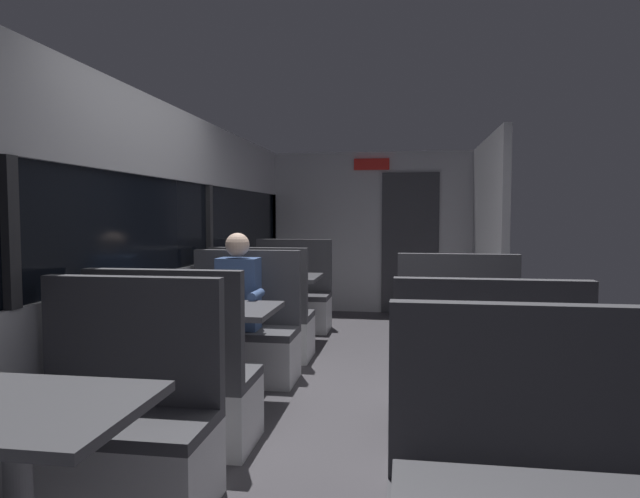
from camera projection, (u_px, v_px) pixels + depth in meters
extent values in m
cube|color=#423F44|center=(336.00, 415.00, 3.96)|extent=(3.30, 9.20, 0.02)
cube|color=#B2B2B7|center=(142.00, 341.00, 4.15)|extent=(0.08, 8.40, 0.95)
cube|color=#B2B2B7|center=(138.00, 133.00, 4.05)|extent=(0.08, 8.40, 0.60)
cube|color=black|center=(139.00, 226.00, 4.10)|extent=(0.03, 8.40, 0.75)
cube|color=#2D2D30|center=(9.00, 233.00, 2.71)|extent=(0.06, 0.08, 0.75)
cube|color=#2D2D30|center=(209.00, 223.00, 5.48)|extent=(0.06, 0.08, 0.75)
cube|color=#2D2D30|center=(275.00, 220.00, 8.24)|extent=(0.06, 0.08, 0.75)
cube|color=#B2B2B7|center=(371.00, 232.00, 8.04)|extent=(2.90, 0.08, 2.30)
cube|color=#333338|center=(410.00, 243.00, 7.91)|extent=(0.80, 0.04, 2.00)
cube|color=red|center=(372.00, 164.00, 7.92)|extent=(0.50, 0.03, 0.16)
cube|color=#B2B2B7|center=(488.00, 236.00, 6.63)|extent=(0.08, 2.40, 2.30)
cube|color=#4C4C51|center=(16.00, 409.00, 1.99)|extent=(0.90, 0.70, 0.04)
cube|color=silver|center=(114.00, 469.00, 2.67)|extent=(0.95, 0.50, 0.39)
cube|color=#47474C|center=(113.00, 423.00, 2.66)|extent=(0.95, 0.50, 0.06)
cube|color=#47474C|center=(133.00, 340.00, 2.84)|extent=(0.95, 0.08, 0.65)
cylinder|color=#9E9EA3|center=(215.00, 360.00, 4.08)|extent=(0.10, 0.10, 0.70)
cube|color=#4C4C51|center=(214.00, 310.00, 4.06)|extent=(0.90, 0.70, 0.04)
cube|color=silver|center=(179.00, 412.00, 3.44)|extent=(0.95, 0.50, 0.39)
cube|color=#47474C|center=(178.00, 376.00, 3.43)|extent=(0.95, 0.50, 0.06)
cube|color=#47474C|center=(163.00, 326.00, 3.20)|extent=(0.95, 0.08, 0.65)
cube|color=silver|center=(241.00, 358.00, 4.74)|extent=(0.95, 0.50, 0.39)
cube|color=#47474C|center=(241.00, 332.00, 4.73)|extent=(0.95, 0.50, 0.06)
cube|color=#47474C|center=(247.00, 287.00, 4.92)|extent=(0.95, 0.08, 0.65)
cylinder|color=#9E9EA3|center=(279.00, 311.00, 6.16)|extent=(0.10, 0.10, 0.70)
cube|color=#4C4C51|center=(278.00, 277.00, 6.13)|extent=(0.90, 0.70, 0.04)
cube|color=silver|center=(264.00, 338.00, 5.51)|extent=(0.95, 0.50, 0.39)
cube|color=#47474C|center=(264.00, 315.00, 5.50)|extent=(0.95, 0.50, 0.06)
cube|color=#47474C|center=(258.00, 282.00, 5.27)|extent=(0.95, 0.08, 0.65)
cube|color=silver|center=(291.00, 314.00, 6.82)|extent=(0.95, 0.50, 0.39)
cube|color=#47474C|center=(291.00, 296.00, 6.80)|extent=(0.95, 0.50, 0.06)
cube|color=#47474C|center=(294.00, 265.00, 6.99)|extent=(0.95, 0.08, 0.65)
cube|color=#47474C|center=(523.00, 394.00, 1.98)|extent=(0.95, 0.08, 0.65)
cylinder|color=#9E9EA3|center=(469.00, 379.00, 3.62)|extent=(0.10, 0.10, 0.70)
cube|color=#4C4C51|center=(470.00, 322.00, 3.60)|extent=(0.90, 0.70, 0.04)
cube|color=silver|center=(483.00, 443.00, 2.98)|extent=(0.95, 0.50, 0.39)
cube|color=#47474C|center=(484.00, 402.00, 2.96)|extent=(0.95, 0.50, 0.06)
cube|color=#47474C|center=(491.00, 345.00, 2.73)|extent=(0.95, 0.08, 0.65)
cube|color=silver|center=(459.00, 373.00, 4.28)|extent=(0.95, 0.50, 0.39)
cube|color=#47474C|center=(460.00, 344.00, 4.27)|extent=(0.95, 0.50, 0.06)
cube|color=#47474C|center=(458.00, 294.00, 4.45)|extent=(0.95, 0.08, 0.65)
cube|color=#26262D|center=(241.00, 354.00, 4.74)|extent=(0.30, 0.36, 0.45)
cube|color=#3F598C|center=(239.00, 294.00, 4.66)|extent=(0.34, 0.22, 0.60)
sphere|color=beige|center=(237.00, 245.00, 4.62)|extent=(0.20, 0.20, 0.20)
cylinder|color=#3F598C|center=(208.00, 294.00, 4.51)|extent=(0.07, 0.28, 0.07)
cylinder|color=#3F598C|center=(256.00, 295.00, 4.45)|extent=(0.07, 0.28, 0.07)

